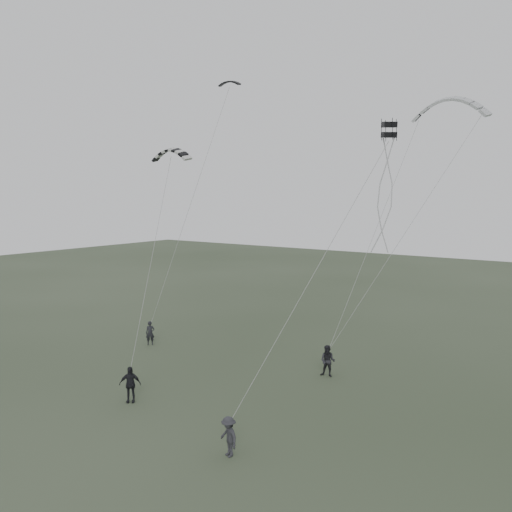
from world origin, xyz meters
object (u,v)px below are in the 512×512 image
Objects in this scene: flyer_center at (130,384)px; kite_box at (389,130)px; flyer_right at (328,361)px; flyer_far at (229,437)px; flyer_left at (150,333)px; kite_striped at (171,150)px; kite_dark_small at (229,82)px; kite_pale_large at (450,99)px.

flyer_center is 17.15m from kite_box.
flyer_far is at bearing -94.66° from flyer_right.
kite_striped is (2.83, -0.53, 12.19)m from flyer_left.
kite_dark_small reaches higher than flyer_left.
kite_pale_large is (3.29, 17.81, 15.24)m from flyer_far.
kite_striped reaches higher than flyer_right.
kite_dark_small is at bearing 66.99° from flyer_center.
kite_dark_small is 0.60× the size of kite_striped.
flyer_right is 10.17m from flyer_far.
kite_dark_small reaches higher than kite_box.
kite_pale_large is at bearing 27.32° from kite_striped.
flyer_right reaches higher than flyer_left.
kite_pale_large is at bearing 52.63° from flyer_right.
kite_dark_small is at bearing 83.61° from kite_striped.
kite_box is at bearing -38.94° from kite_dark_small.
kite_dark_small reaches higher than flyer_center.
kite_box is (3.46, 7.11, 12.22)m from flyer_far.
flyer_left is 18.44m from kite_dark_small.
flyer_center is at bearing -168.61° from flyer_far.
kite_box reaches higher than flyer_center.
flyer_right is 1.13× the size of kite_dark_small.
kite_pale_large is 1.72× the size of kite_striped.
flyer_far is at bearing -103.62° from kite_pale_large.
flyer_left is 21.05m from kite_box.
kite_box is (14.32, -7.06, -5.19)m from kite_dark_small.
kite_pale_large is at bearing 1.70° from kite_dark_small.
flyer_right is at bearing 4.08° from kite_striped.
flyer_left is 1.03× the size of flyer_far.
flyer_center is at bearing -135.31° from flyer_right.
kite_pale_large is 11.12m from kite_box.
kite_striped is (-14.08, -9.65, -3.03)m from kite_pale_large.
kite_dark_small reaches higher than flyer_right.
flyer_far is 0.35× the size of kite_pale_large.
flyer_right is 0.39× the size of kite_pale_large.
kite_box is at bearing -48.47° from flyer_left.
kite_pale_large reaches higher than kite_striped.
flyer_left is 0.91× the size of flyer_center.
flyer_left is 0.36× the size of kite_pale_large.
kite_box is (10.68, 5.77, 12.12)m from flyer_center.
flyer_left is at bearing -129.45° from kite_dark_small.
kite_pale_large is at bearing 54.41° from kite_box.
flyer_right is 2.61× the size of kite_box.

